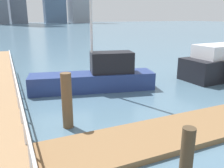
% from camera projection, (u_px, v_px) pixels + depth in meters
% --- Properties ---
extents(ground_plane, '(300.00, 300.00, 0.00)m').
position_uv_depth(ground_plane, '(64.00, 74.00, 15.69)').
color(ground_plane, slate).
extents(floating_dock, '(12.54, 2.00, 0.18)m').
position_uv_depth(floating_dock, '(210.00, 124.00, 8.13)').
color(floating_dock, olive).
rests_on(floating_dock, ground_plane).
extents(boardwalk_railing, '(0.06, 27.11, 1.08)m').
position_uv_depth(boardwalk_railing, '(32.00, 160.00, 4.14)').
color(boardwalk_railing, white).
rests_on(boardwalk_railing, boardwalk).
extents(dock_piling_2, '(0.27, 0.27, 1.56)m').
position_uv_depth(dock_piling_2, '(186.00, 163.00, 4.80)').
color(dock_piling_2, '#473826').
rests_on(dock_piling_2, ground_plane).
extents(dock_piling_4, '(0.35, 0.35, 1.90)m').
position_uv_depth(dock_piling_4, '(67.00, 101.00, 7.85)').
color(dock_piling_4, brown).
rests_on(dock_piling_4, ground_plane).
extents(moored_boat_0, '(6.41, 2.74, 7.75)m').
position_uv_depth(moored_boat_0, '(97.00, 76.00, 12.05)').
color(moored_boat_0, navy).
rests_on(moored_boat_0, ground_plane).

